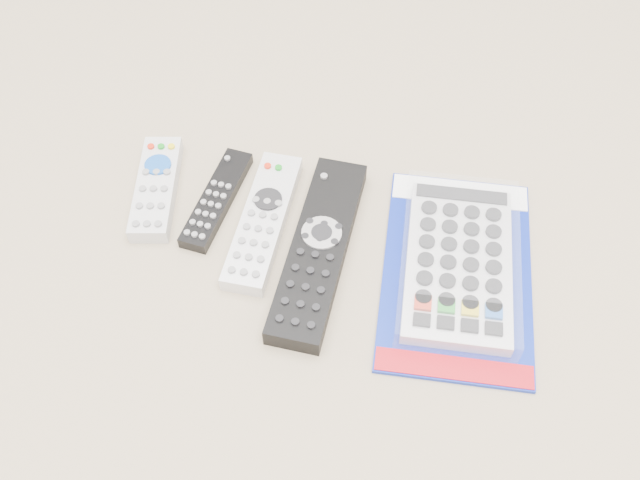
% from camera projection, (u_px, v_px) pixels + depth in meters
% --- Properties ---
extents(remote_small_grey, '(0.08, 0.16, 0.02)m').
position_uv_depth(remote_small_grey, '(156.00, 188.00, 0.89)').
color(remote_small_grey, '#B5B6B8').
rests_on(remote_small_grey, ground).
extents(remote_slim_black, '(0.05, 0.16, 0.02)m').
position_uv_depth(remote_slim_black, '(217.00, 199.00, 0.89)').
color(remote_slim_black, black).
rests_on(remote_slim_black, ground).
extents(remote_silver_dvd, '(0.05, 0.20, 0.02)m').
position_uv_depth(remote_silver_dvd, '(263.00, 221.00, 0.86)').
color(remote_silver_dvd, silver).
rests_on(remote_silver_dvd, ground).
extents(remote_large_black, '(0.07, 0.26, 0.03)m').
position_uv_depth(remote_large_black, '(319.00, 249.00, 0.84)').
color(remote_large_black, black).
rests_on(remote_large_black, ground).
extents(jumbo_remote_packaged, '(0.19, 0.29, 0.04)m').
position_uv_depth(jumbo_remote_packaged, '(459.00, 262.00, 0.82)').
color(jumbo_remote_packaged, navy).
rests_on(jumbo_remote_packaged, ground).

